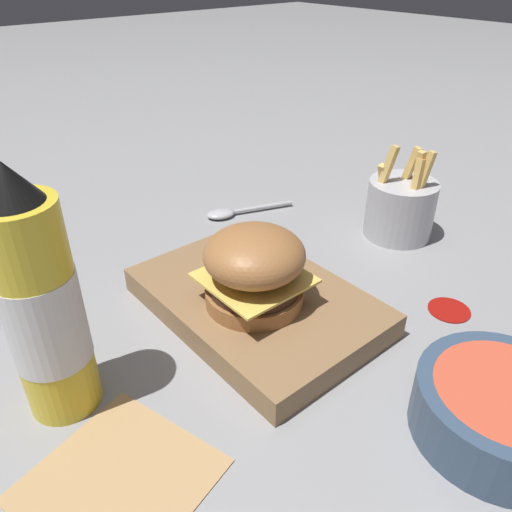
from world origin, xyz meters
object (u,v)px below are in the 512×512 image
(ketchup_bottle, at_px, (42,308))
(fries_basket, at_px, (400,207))
(burger, at_px, (254,268))
(spoon, at_px, (230,212))
(side_bowl, at_px, (502,410))
(serving_board, at_px, (256,301))

(ketchup_bottle, bearing_deg, fries_basket, 89.47)
(burger, bearing_deg, fries_basket, 94.27)
(burger, distance_m, spoon, 0.29)
(spoon, bearing_deg, side_bowl, 101.30)
(burger, relative_size, ketchup_bottle, 0.46)
(spoon, bearing_deg, fries_basket, 146.88)
(ketchup_bottle, height_order, side_bowl, ketchup_bottle)
(serving_board, bearing_deg, burger, -45.31)
(fries_basket, distance_m, side_bowl, 0.38)
(fries_basket, bearing_deg, ketchup_bottle, -90.53)
(ketchup_bottle, bearing_deg, serving_board, 86.71)
(side_bowl, bearing_deg, spoon, 171.09)
(side_bowl, xyz_separation_m, spoon, (-0.51, 0.08, -0.02))
(burger, bearing_deg, spoon, 148.49)
(side_bowl, relative_size, spoon, 1.05)
(burger, distance_m, side_bowl, 0.28)
(burger, xyz_separation_m, fries_basket, (-0.02, 0.31, -0.03))
(serving_board, height_order, ketchup_bottle, ketchup_bottle)
(fries_basket, distance_m, spoon, 0.28)
(serving_board, bearing_deg, fries_basket, 91.67)
(serving_board, distance_m, spoon, 0.26)
(burger, bearing_deg, ketchup_bottle, -97.26)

